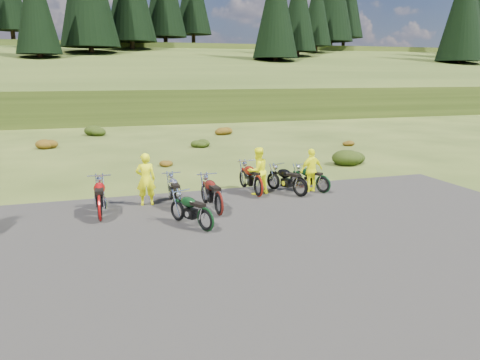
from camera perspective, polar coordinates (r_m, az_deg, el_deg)
name	(u,v)px	position (r m, az deg, el deg)	size (l,w,h in m)	color
ground	(225,223)	(13.85, -1.81, -5.32)	(300.00, 300.00, 0.00)	#324216
gravel_pad	(247,247)	(12.05, 0.80, -8.15)	(20.00, 12.00, 0.04)	black
hill_slope	(120,108)	(62.92, -14.42, 8.54)	(300.00, 46.00, 3.00)	#304316
hill_plateau	(105,91)	(122.80, -16.14, 10.37)	(300.00, 90.00, 9.17)	#304316
conifer_21	(35,1)	(63.45, -23.71, 19.32)	(5.28, 5.28, 14.00)	black
conifer_26	(276,4)	(66.99, 4.41, 20.60)	(6.16, 6.16, 16.00)	black
conifer_27	(299,6)	(74.89, 7.15, 20.26)	(5.72, 5.72, 15.00)	black
conifer_28	(317,8)	(82.90, 9.34, 19.95)	(5.28, 5.28, 14.00)	black
conifer_31	(464,6)	(82.18, 25.66, 18.56)	(7.04, 7.04, 18.00)	black
conifer_32	(467,8)	(90.68, 25.94, 18.33)	(6.60, 6.60, 17.00)	black
conifer_33	(469,10)	(99.18, 26.16, 18.14)	(6.16, 6.16, 16.00)	black
conifer_34	(471,11)	(107.68, 26.36, 17.97)	(5.72, 5.72, 15.00)	black
conifer_35	(473,12)	(116.18, 26.52, 17.83)	(5.28, 5.28, 14.00)	black
conifer_36	(476,1)	(124.98, 26.78, 18.85)	(7.92, 7.92, 20.00)	black
shrub_2	(46,142)	(29.66, -22.57, 4.26)	(1.30, 1.30, 0.77)	#66340C
shrub_3	(96,129)	(34.79, -17.11, 5.94)	(1.56, 1.56, 0.92)	#1A310C
shrub_4	(164,162)	(22.48, -9.20, 2.21)	(0.77, 0.77, 0.45)	#66340C
shrub_5	(200,142)	(28.13, -4.95, 4.62)	(1.03, 1.03, 0.61)	#1A310C
shrub_6	(223,129)	(33.91, -2.13, 6.20)	(1.30, 1.30, 0.77)	#66340C
shrub_7	(350,155)	(23.37, 13.22, 3.02)	(1.56, 1.56, 0.92)	#1A310C
shrub_8	(346,142)	(29.38, 12.84, 4.54)	(0.77, 0.77, 0.45)	#66340C
motorcycle_1	(101,222)	(14.59, -16.62, -4.92)	(2.23, 0.74, 1.17)	#950B0A
motorcycle_2	(206,232)	(13.14, -4.17, -6.37)	(1.93, 0.64, 1.01)	black
motorcycle_3	(178,211)	(15.20, -7.55, -3.77)	(1.99, 0.66, 1.04)	silver
motorcycle_4	(219,216)	(14.54, -2.58, -4.43)	(2.13, 0.71, 1.12)	#57140E
motorcycle_5	(300,197)	(16.82, 7.32, -2.13)	(2.02, 0.67, 1.06)	black
motorcycle_6	(258,198)	(16.69, 2.25, -2.15)	(2.18, 0.73, 1.14)	maroon
motorcycle_7	(323,194)	(17.48, 10.05, -1.65)	(1.85, 0.62, 0.97)	black
person_middle	(146,180)	(15.75, -11.42, -0.02)	(0.64, 0.42, 1.76)	#F9FE0D
person_right_a	(258,172)	(16.88, 2.17, 1.02)	(0.83, 0.65, 1.71)	#F9FE0D
person_right_b	(311,171)	(17.49, 8.70, 1.10)	(0.94, 0.39, 1.60)	#F9FE0D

